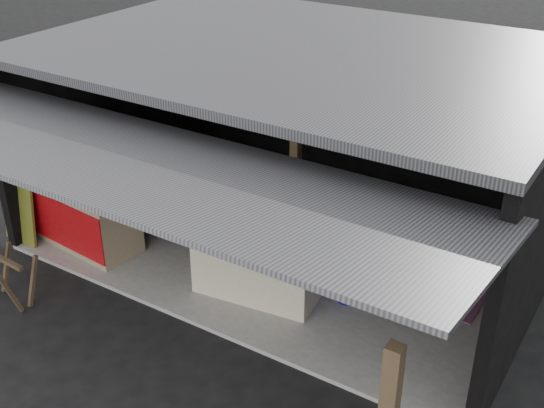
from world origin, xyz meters
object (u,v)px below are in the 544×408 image
Objects in this scene: plastic_chair at (425,244)px; neighbor_stall at (85,212)px; banana_table at (262,258)px; sawhorse at (7,275)px; white_crate at (295,222)px; water_barrel at (348,284)px.

neighbor_stall is at bearing -169.96° from plastic_chair.
neighbor_stall is at bearing -179.02° from banana_table.
neighbor_stall is 1.60m from sawhorse.
neighbor_stall is 1.93× the size of plastic_chair.
sawhorse is at bearing -132.30° from white_crate.
banana_table is 1.03× the size of neighbor_stall.
plastic_chair is (1.75, 1.39, 0.07)m from banana_table.
white_crate is 1.89m from plastic_chair.
water_barrel is at bearing -134.07° from plastic_chair.
sawhorse is (-2.56, -3.06, -0.10)m from white_crate.
banana_table is 3.34m from sawhorse.
water_barrel is 1.24m from plastic_chair.
white_crate reaches higher than plastic_chair.
water_barrel is (3.78, 2.38, -0.14)m from sawhorse.
plastic_chair is (1.86, 0.33, 0.06)m from white_crate.
neighbor_stall is (-2.87, -0.42, 0.05)m from banana_table.
white_crate is 0.55× the size of neighbor_stall.
banana_table reaches higher than sawhorse.
plastic_chair is (0.65, 1.01, 0.30)m from water_barrel.
neighbor_stall is at bearing -154.08° from white_crate.
banana_table is 1.98× the size of plastic_chair.
white_crate is 3.99m from sawhorse.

